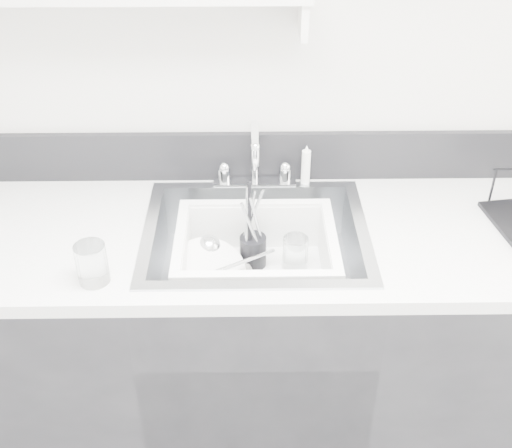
{
  "coord_description": "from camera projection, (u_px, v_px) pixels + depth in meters",
  "views": [
    {
      "loc": [
        -0.02,
        -0.3,
        1.98
      ],
      "look_at": [
        0.0,
        1.14,
        0.98
      ],
      "focal_mm": 45.0,
      "sensor_mm": 36.0,
      "label": 1
    }
  ],
  "objects": [
    {
      "name": "tumbler_counter",
      "position": [
        92.0,
        264.0,
        1.61
      ],
      "size": [
        0.1,
        0.1,
        0.11
      ],
      "primitive_type": "cylinder",
      "rotation": [
        0.0,
        0.0,
        -0.35
      ],
      "color": "white",
      "rests_on": "counter_run"
    },
    {
      "name": "utensil_cup",
      "position": [
        253.0,
        249.0,
        1.92
      ],
      "size": [
        0.08,
        0.08,
        0.27
      ],
      "rotation": [
        0.0,
        0.0,
        0.15
      ],
      "color": "black",
      "rests_on": "wash_tub"
    },
    {
      "name": "sink",
      "position": [
        256.0,
        256.0,
        1.88
      ],
      "size": [
        0.64,
        0.52,
        0.2
      ],
      "primitive_type": null,
      "color": "silver",
      "rests_on": "counter_run"
    },
    {
      "name": "wash_tub",
      "position": [
        256.0,
        259.0,
        1.85
      ],
      "size": [
        0.46,
        0.38,
        0.18
      ],
      "primitive_type": null,
      "rotation": [
        0.0,
        0.0,
        -0.02
      ],
      "color": "white",
      "rests_on": "sink"
    },
    {
      "name": "counter_run",
      "position": [
        256.0,
        346.0,
        2.09
      ],
      "size": [
        3.2,
        0.62,
        0.92
      ],
      "color": "black",
      "rests_on": "ground"
    },
    {
      "name": "room_shell",
      "position": [
        265.0,
        93.0,
        0.73
      ],
      "size": [
        3.5,
        3.0,
        2.6
      ],
      "color": "silver",
      "rests_on": "ground"
    },
    {
      "name": "side_sprayer",
      "position": [
        306.0,
        165.0,
        2.0
      ],
      "size": [
        0.03,
        0.03,
        0.14
      ],
      "primitive_type": "cylinder",
      "color": "white",
      "rests_on": "counter_run"
    },
    {
      "name": "bowl_small",
      "position": [
        276.0,
        287.0,
        1.83
      ],
      "size": [
        0.12,
        0.12,
        0.04
      ],
      "primitive_type": "imported",
      "rotation": [
        0.0,
        0.0,
        0.11
      ],
      "color": "white",
      "rests_on": "wash_tub"
    },
    {
      "name": "plate_stack",
      "position": [
        213.0,
        276.0,
        1.86
      ],
      "size": [
        0.26,
        0.25,
        0.1
      ],
      "rotation": [
        0.0,
        0.0,
        0.39
      ],
      "color": "white",
      "rests_on": "wash_tub"
    },
    {
      "name": "ladle",
      "position": [
        227.0,
        265.0,
        1.87
      ],
      "size": [
        0.29,
        0.3,
        0.09
      ],
      "primitive_type": null,
      "rotation": [
        0.0,
        0.0,
        -0.8
      ],
      "color": "silver",
      "rests_on": "wash_tub"
    },
    {
      "name": "faucet",
      "position": [
        255.0,
        170.0,
        1.99
      ],
      "size": [
        0.26,
        0.18,
        0.23
      ],
      "color": "silver",
      "rests_on": "counter_run"
    },
    {
      "name": "tumbler_in_tub",
      "position": [
        295.0,
        253.0,
        1.91
      ],
      "size": [
        0.09,
        0.09,
        0.11
      ],
      "primitive_type": "cylinder",
      "rotation": [
        0.0,
        0.0,
        -0.17
      ],
      "color": "white",
      "rests_on": "wash_tub"
    },
    {
      "name": "backsplash",
      "position": [
        254.0,
        156.0,
        2.03
      ],
      "size": [
        3.2,
        0.02,
        0.16
      ],
      "primitive_type": "cube",
      "color": "black",
      "rests_on": "counter_run"
    }
  ]
}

